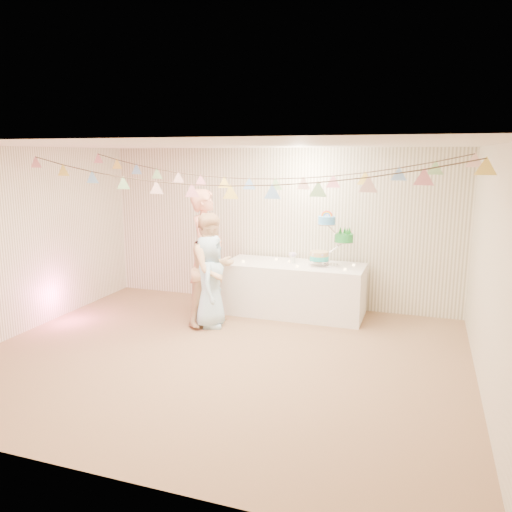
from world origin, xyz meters
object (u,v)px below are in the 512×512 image
(cake_stand, at_px, (330,244))
(person_adult_a, at_px, (207,253))
(person_adult_b, at_px, (212,270))
(table, at_px, (294,289))
(person_child, at_px, (210,281))

(cake_stand, bearing_deg, person_adult_a, -164.66)
(person_adult_b, bearing_deg, table, -26.43)
(person_adult_a, height_order, person_child, person_adult_a)
(person_adult_a, distance_m, person_child, 0.65)
(table, bearing_deg, person_adult_a, -160.59)
(cake_stand, bearing_deg, person_child, -147.17)
(table, relative_size, person_adult_b, 1.30)
(table, bearing_deg, cake_stand, 5.19)
(table, bearing_deg, person_adult_b, -139.38)
(table, xyz_separation_m, cake_stand, (0.55, 0.05, 0.74))
(person_adult_a, relative_size, person_child, 1.45)
(table, height_order, person_adult_b, person_adult_b)
(person_adult_b, distance_m, person_child, 0.18)
(table, relative_size, cake_stand, 2.75)
(person_adult_b, bearing_deg, person_adult_a, 56.48)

